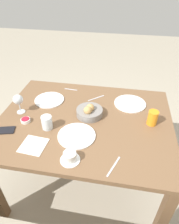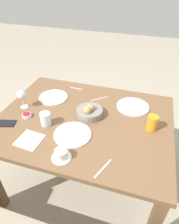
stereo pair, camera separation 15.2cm
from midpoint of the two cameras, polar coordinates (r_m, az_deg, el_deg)
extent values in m
plane|color=#A89E89|center=(2.07, 1.00, -18.43)|extent=(10.00, 10.00, 0.00)
cube|color=brown|center=(1.52, 1.29, -2.45)|extent=(1.30, 1.01, 0.03)
cube|color=brown|center=(2.10, 20.85, -5.77)|extent=(0.06, 0.06, 0.72)
cube|color=brown|center=(2.27, -10.20, 0.11)|extent=(0.06, 0.06, 0.72)
cylinder|color=gray|center=(1.52, 2.86, -0.18)|extent=(0.20, 0.20, 0.05)
sphere|color=tan|center=(1.49, 3.13, 1.14)|extent=(0.06, 0.06, 0.06)
sphere|color=tan|center=(1.47, 2.29, 0.42)|extent=(0.06, 0.06, 0.06)
cylinder|color=white|center=(1.68, 14.83, 1.44)|extent=(0.26, 0.26, 0.01)
cylinder|color=white|center=(1.75, -7.85, 4.12)|extent=(0.25, 0.25, 0.01)
cylinder|color=white|center=(1.37, -1.68, -6.52)|extent=(0.26, 0.26, 0.01)
cylinder|color=orange|center=(1.47, 20.37, -3.03)|extent=(0.07, 0.07, 0.11)
cylinder|color=silver|center=(1.44, -9.52, -2.10)|extent=(0.08, 0.08, 0.10)
cylinder|color=silver|center=(1.68, -15.66, 1.35)|extent=(0.06, 0.06, 0.00)
cylinder|color=silver|center=(1.66, -15.88, 2.47)|extent=(0.01, 0.01, 0.07)
sphere|color=silver|center=(1.62, -16.32, 4.66)|extent=(0.08, 0.08, 0.08)
cylinder|color=white|center=(1.23, -4.45, -12.99)|extent=(0.12, 0.12, 0.01)
cylinder|color=white|center=(1.21, -4.52, -12.05)|extent=(0.08, 0.08, 0.06)
cylinder|color=white|center=(1.57, -14.88, -1.05)|extent=(0.07, 0.07, 0.02)
cylinder|color=#A3192D|center=(1.56, -14.95, -0.65)|extent=(0.06, 0.06, 0.00)
cube|color=#B7B7BC|center=(1.19, 7.70, -15.84)|extent=(0.07, 0.16, 0.00)
cube|color=#B7B7BC|center=(1.73, 5.41, 3.73)|extent=(0.13, 0.12, 0.00)
cube|color=#B7B7BC|center=(1.87, -1.44, 6.69)|extent=(0.12, 0.02, 0.00)
cube|color=silver|center=(1.37, -13.75, -7.92)|extent=(0.17, 0.17, 0.00)
cube|color=black|center=(1.55, -20.54, -3.16)|extent=(0.16, 0.11, 0.01)
camera|label=1|loc=(0.08, -87.14, 2.16)|focal=32.00mm
camera|label=2|loc=(0.08, 92.86, -2.16)|focal=32.00mm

